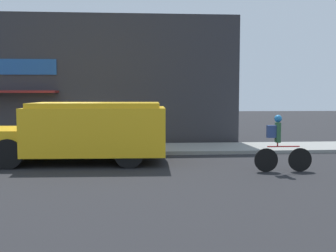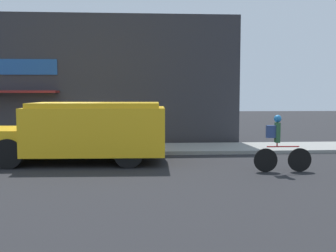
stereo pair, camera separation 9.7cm
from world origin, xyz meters
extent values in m
plane|color=#232326|center=(0.00, 0.00, 0.00)|extent=(70.00, 70.00, 0.00)
cube|color=gray|center=(0.00, 1.26, 0.07)|extent=(28.00, 2.52, 0.13)
cube|color=#2D2D33|center=(0.00, 2.89, 2.85)|extent=(14.24, 0.18, 5.70)
cube|color=#1E4C93|center=(-2.27, 2.78, 3.40)|extent=(2.95, 0.05, 0.66)
cube|color=maroon|center=(-2.27, 2.37, 2.35)|extent=(3.09, 0.85, 0.10)
cube|color=yellow|center=(1.32, -1.42, 1.07)|extent=(4.49, 2.34, 1.51)
cube|color=yellow|center=(-1.61, -1.33, 0.74)|extent=(1.50, 2.08, 0.83)
cube|color=yellow|center=(1.32, -1.42, 1.90)|extent=(4.13, 2.15, 0.15)
cube|color=red|center=(0.14, -0.02, 1.15)|extent=(0.04, 0.44, 0.44)
cylinder|color=black|center=(-1.19, -0.40, 0.46)|extent=(0.92, 0.29, 0.92)
cylinder|color=black|center=(-1.24, -2.29, 0.46)|extent=(0.92, 0.29, 0.92)
cylinder|color=black|center=(2.45, -0.50, 0.46)|extent=(0.92, 0.29, 0.92)
cylinder|color=black|center=(2.39, -2.40, 0.46)|extent=(0.92, 0.29, 0.92)
cylinder|color=black|center=(7.39, -3.32, 0.35)|extent=(0.69, 0.05, 0.69)
cylinder|color=black|center=(6.39, -3.30, 0.35)|extent=(0.69, 0.05, 0.69)
cylinder|color=red|center=(6.89, -3.31, 0.74)|extent=(0.96, 0.05, 0.04)
cylinder|color=red|center=(6.72, -3.31, 0.80)|extent=(0.04, 0.04, 0.12)
cube|color=#2D5B38|center=(6.72, -3.31, 1.15)|extent=(0.12, 0.20, 0.58)
sphere|color=#2375B7|center=(6.72, -3.31, 1.56)|extent=(0.22, 0.22, 0.22)
cube|color=navy|center=(6.53, -3.30, 1.18)|extent=(0.26, 0.14, 0.36)
camera|label=1|loc=(2.74, -14.35, 2.29)|focal=42.00mm
camera|label=2|loc=(2.84, -14.36, 2.29)|focal=42.00mm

